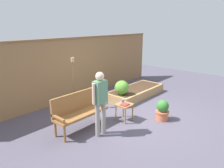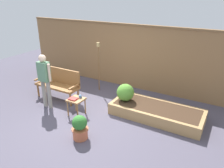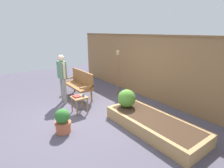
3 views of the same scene
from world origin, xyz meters
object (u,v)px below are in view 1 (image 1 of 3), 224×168
cup_on_table (123,101)px  tiki_torch (73,74)px  shrub_near_bench (122,88)px  garden_bench (79,108)px  potted_boxwood (162,110)px  side_table (124,107)px  person_by_bench (100,98)px  book_on_table (125,104)px

cup_on_table → tiki_torch: size_ratio=0.06×
tiki_torch → shrub_near_bench: bearing=-29.6°
garden_bench → potted_boxwood: size_ratio=2.49×
side_table → potted_boxwood: (0.72, -0.78, -0.11)m
side_table → tiki_torch: bearing=102.7°
garden_bench → potted_boxwood: 2.31m
side_table → cup_on_table: bearing=58.5°
garden_bench → person_by_bench: person_by_bench is taller
book_on_table → shrub_near_bench: (1.05, 0.95, 0.04)m
potted_boxwood → side_table: bearing=132.6°
tiki_torch → potted_boxwood: bearing=-66.0°
garden_bench → tiki_torch: (0.75, 1.10, 0.58)m
garden_bench → shrub_near_bench: garden_bench is taller
side_table → potted_boxwood: size_ratio=0.83×
tiki_torch → garden_bench: bearing=-124.2°
cup_on_table → tiki_torch: tiki_torch is taller
garden_bench → tiki_torch: bearing=55.8°
shrub_near_bench → tiki_torch: size_ratio=0.29×
person_by_bench → cup_on_table: bearing=9.1°
garden_bench → side_table: bearing=-27.1°
side_table → book_on_table: bearing=-132.4°
side_table → tiki_torch: tiki_torch is taller
book_on_table → person_by_bench: person_by_bench is taller
book_on_table → tiki_torch: tiki_torch is taller
shrub_near_bench → person_by_bench: person_by_bench is taller
cup_on_table → shrub_near_bench: size_ratio=0.22×
tiki_torch → person_by_bench: tiki_torch is taller
garden_bench → tiki_torch: 1.46m
book_on_table → potted_boxwood: (0.77, -0.73, -0.21)m
book_on_table → person_by_bench: 1.05m
garden_bench → potted_boxwood: bearing=-36.3°
shrub_near_bench → tiki_torch: tiki_torch is taller
cup_on_table → shrub_near_bench: shrub_near_bench is taller
book_on_table → shrub_near_bench: shrub_near_bench is taller
person_by_bench → garden_bench: bearing=100.7°
shrub_near_bench → person_by_bench: (-2.01, -0.97, 0.39)m
side_table → cup_on_table: cup_on_table is taller
book_on_table → cup_on_table: bearing=52.5°
book_on_table → side_table: bearing=45.7°
garden_bench → cup_on_table: size_ratio=13.89×
side_table → shrub_near_bench: shrub_near_bench is taller
shrub_near_bench → garden_bench: bearing=-171.4°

